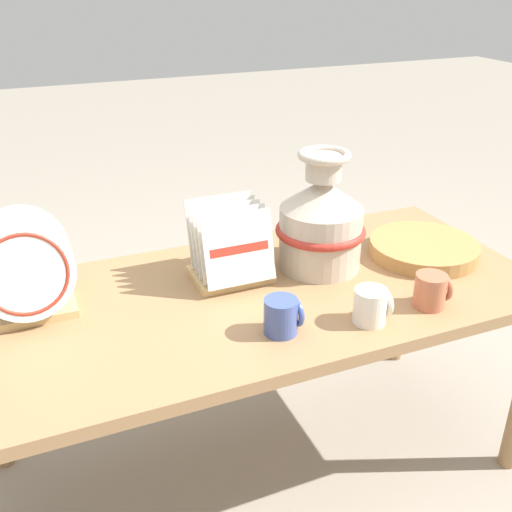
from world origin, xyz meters
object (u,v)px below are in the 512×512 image
(dish_rack_square_plates, at_px, (230,252))
(mug_cream_glaze, at_px, (372,306))
(dish_rack_round_plates, at_px, (26,275))
(mug_terracotta_glaze, at_px, (432,290))
(ceramic_vase, at_px, (321,221))
(mug_cobalt_glaze, at_px, (283,316))
(wicker_charger_stack, at_px, (424,248))

(dish_rack_square_plates, distance_m, mug_cream_glaze, 0.43)
(dish_rack_round_plates, relative_size, mug_terracotta_glaze, 2.84)
(ceramic_vase, relative_size, mug_terracotta_glaze, 3.85)
(mug_cobalt_glaze, bearing_deg, dish_rack_square_plates, 93.50)
(ceramic_vase, relative_size, wicker_charger_stack, 1.06)
(dish_rack_round_plates, height_order, mug_cream_glaze, dish_rack_round_plates)
(ceramic_vase, xyz_separation_m, wicker_charger_stack, (0.33, -0.06, -0.12))
(ceramic_vase, relative_size, mug_cobalt_glaze, 3.85)
(wicker_charger_stack, bearing_deg, mug_terracotta_glaze, -123.70)
(ceramic_vase, distance_m, dish_rack_round_plates, 0.81)
(ceramic_vase, height_order, mug_cream_glaze, ceramic_vase)
(dish_rack_square_plates, bearing_deg, ceramic_vase, -6.43)
(wicker_charger_stack, distance_m, mug_cream_glaze, 0.44)
(ceramic_vase, distance_m, wicker_charger_stack, 0.36)
(ceramic_vase, height_order, dish_rack_square_plates, ceramic_vase)
(mug_terracotta_glaze, bearing_deg, dish_rack_round_plates, 159.24)
(dish_rack_round_plates, distance_m, wicker_charger_stack, 1.15)
(ceramic_vase, bearing_deg, dish_rack_square_plates, 173.57)
(mug_cobalt_glaze, bearing_deg, ceramic_vase, 48.21)
(wicker_charger_stack, bearing_deg, mug_cream_glaze, -143.78)
(dish_rack_round_plates, bearing_deg, mug_terracotta_glaze, -20.76)
(dish_rack_square_plates, height_order, mug_cream_glaze, dish_rack_square_plates)
(mug_cream_glaze, bearing_deg, dish_rack_round_plates, 154.53)
(ceramic_vase, height_order, wicker_charger_stack, ceramic_vase)
(mug_terracotta_glaze, height_order, mug_cobalt_glaze, same)
(mug_cream_glaze, bearing_deg, mug_terracotta_glaze, 1.68)
(mug_terracotta_glaze, bearing_deg, mug_cream_glaze, -178.32)
(dish_rack_square_plates, bearing_deg, mug_terracotta_glaze, -39.00)
(dish_rack_round_plates, relative_size, mug_cobalt_glaze, 2.84)
(dish_rack_round_plates, bearing_deg, mug_cream_glaze, -25.47)
(dish_rack_round_plates, distance_m, mug_terracotta_glaze, 1.04)
(wicker_charger_stack, bearing_deg, dish_rack_round_plates, 174.42)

